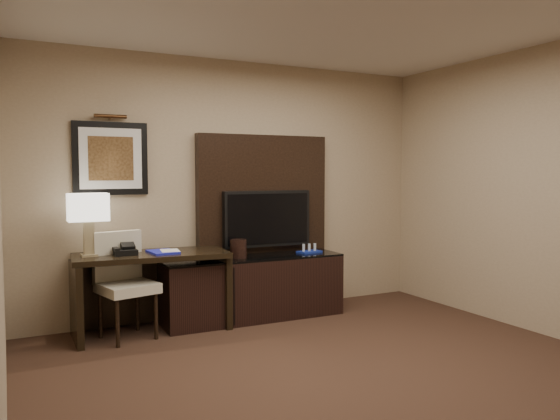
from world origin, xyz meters
TOP-DOWN VIEW (x-y plane):
  - floor at (0.00, 0.00)m, footprint 4.50×5.00m
  - wall_back at (0.00, 2.50)m, footprint 4.50×0.01m
  - desk at (-1.00, 2.15)m, footprint 1.46×0.72m
  - credenza at (0.05, 2.16)m, footprint 1.89×0.56m
  - tv_wall_panel at (0.30, 2.44)m, footprint 1.50×0.12m
  - tv at (0.30, 2.34)m, footprint 1.00×0.08m
  - artwork at (-1.30, 2.48)m, footprint 0.70×0.04m
  - picture_light at (-1.30, 2.44)m, footprint 0.04×0.04m
  - desk_chair at (-1.25, 2.05)m, footprint 0.58×0.63m
  - table_lamp at (-1.55, 2.21)m, footprint 0.38×0.28m
  - desk_phone at (-1.24, 2.13)m, footprint 0.20×0.18m
  - blue_folder at (-0.91, 2.10)m, footprint 0.26×0.33m
  - book at (-0.92, 2.10)m, footprint 0.17×0.05m
  - ice_bucket at (-0.12, 2.15)m, footprint 0.18×0.18m
  - minibar_tray at (0.71, 2.13)m, footprint 0.27×0.19m

SIDE VIEW (x-z plane):
  - floor at x=0.00m, z-range -0.01..0.00m
  - credenza at x=0.05m, z-range 0.00..0.65m
  - desk at x=-1.00m, z-range 0.00..0.76m
  - desk_chair at x=-1.25m, z-range 0.00..0.96m
  - minibar_tray at x=0.71m, z-range 0.65..0.74m
  - ice_bucket at x=-0.12m, z-range 0.65..0.84m
  - blue_folder at x=-0.91m, z-range 0.76..0.78m
  - desk_phone at x=-1.24m, z-range 0.76..0.86m
  - book at x=-0.92m, z-range 0.76..0.99m
  - tv at x=0.30m, z-range 0.72..1.32m
  - table_lamp at x=-1.55m, z-range 0.76..1.32m
  - tv_wall_panel at x=0.30m, z-range 0.62..1.92m
  - wall_back at x=0.00m, z-range 0.00..2.70m
  - artwork at x=-1.30m, z-range 1.30..2.00m
  - picture_light at x=-1.30m, z-range 1.90..2.20m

